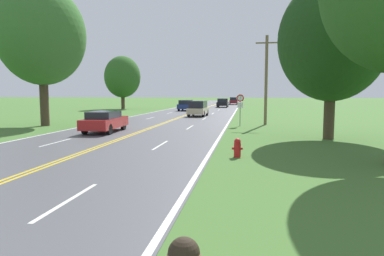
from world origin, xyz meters
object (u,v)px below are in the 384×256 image
fire_hydrant (237,148)px  car_champagne_van_mid_far (198,108)px  tree_behind_sign (41,35)px  car_maroon_suv_horizon (233,101)px  traffic_sign (240,102)px  car_black_suv_distant (223,102)px  car_dark_blue_suv_receding (186,105)px  tree_mid_treeline (332,40)px  tree_right_cluster (122,77)px  car_red_sedan_mid_near (105,121)px

fire_hydrant → car_champagne_van_mid_far: (-5.01, 24.05, 0.52)m
tree_behind_sign → car_maroon_suv_horizon: (12.95, 52.95, -6.18)m
traffic_sign → tree_behind_sign: 16.38m
car_black_suv_distant → tree_behind_sign: bearing=-16.7°
car_dark_blue_suv_receding → car_black_suv_distant: size_ratio=0.91×
tree_behind_sign → tree_mid_treeline: tree_behind_sign is taller
tree_behind_sign → car_black_suv_distant: size_ratio=2.32×
car_champagne_van_mid_far → car_black_suv_distant: car_champagne_van_mid_far is taller
tree_right_cluster → car_red_sedan_mid_near: (10.75, -32.27, -4.48)m
fire_hydrant → car_maroon_suv_horizon: bearing=92.3°
tree_behind_sign → car_red_sedan_mid_near: bearing=-28.3°
tree_right_cluster → car_black_suv_distant: size_ratio=1.82×
fire_hydrant → tree_mid_treeline: bearing=52.2°
tree_behind_sign → car_red_sedan_mid_near: tree_behind_sign is taller
tree_behind_sign → tree_right_cluster: bearing=98.3°
tree_behind_sign → tree_right_cluster: size_ratio=1.28×
car_dark_blue_suv_receding → fire_hydrant: bearing=-164.5°
car_red_sedan_mid_near → tree_right_cluster: bearing=16.1°
car_champagne_van_mid_far → fire_hydrant: bearing=14.2°
fire_hydrant → tree_behind_sign: size_ratio=0.07×
car_red_sedan_mid_near → tree_mid_treeline: bearing=-97.1°
tree_mid_treeline → car_maroon_suv_horizon: (-7.57, 57.65, -4.63)m
fire_hydrant → car_dark_blue_suv_receding: car_dark_blue_suv_receding is taller
car_black_suv_distant → car_maroon_suv_horizon: 14.96m
tree_right_cluster → car_champagne_van_mid_far: 22.03m
fire_hydrant → car_black_suv_distant: bearing=94.7°
tree_right_cluster → car_champagne_van_mid_far: size_ratio=2.07×
traffic_sign → tree_behind_sign: (-15.39, -2.15, 5.18)m
tree_behind_sign → fire_hydrant: bearing=-35.6°
traffic_sign → car_red_sedan_mid_near: traffic_sign is taller
fire_hydrant → tree_right_cluster: bearing=116.3°
car_black_suv_distant → car_maroon_suv_horizon: car_maroon_suv_horizon is taller
tree_right_cluster → car_red_sedan_mid_near: bearing=-71.6°
tree_behind_sign → car_champagne_van_mid_far: size_ratio=2.64×
traffic_sign → car_red_sedan_mid_near: bearing=-147.3°
traffic_sign → car_black_suv_distant: size_ratio=0.53×
car_dark_blue_suv_receding → car_black_suv_distant: (4.59, 13.02, 0.03)m
traffic_sign → tree_mid_treeline: tree_mid_treeline is taller
car_red_sedan_mid_near → car_dark_blue_suv_receding: 28.57m
tree_mid_treeline → car_champagne_van_mid_far: (-9.99, 17.63, -4.61)m
fire_hydrant → car_champagne_van_mid_far: size_ratio=0.19×
car_maroon_suv_horizon → car_red_sedan_mid_near: bearing=-8.2°
fire_hydrant → traffic_sign: traffic_sign is taller
car_maroon_suv_horizon → car_dark_blue_suv_receding: bearing=-13.8°
tree_behind_sign → car_red_sedan_mid_near: (6.56, -3.53, -6.33)m
fire_hydrant → traffic_sign: bearing=90.7°
car_champagne_van_mid_far → tree_mid_treeline: bearing=32.0°
fire_hydrant → tree_mid_treeline: 9.61m
car_red_sedan_mid_near → car_champagne_van_mid_far: bearing=-15.9°
traffic_sign → tree_mid_treeline: (5.13, -6.85, 3.63)m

